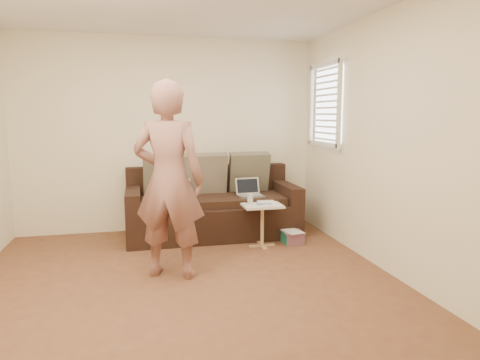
% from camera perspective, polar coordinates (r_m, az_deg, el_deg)
% --- Properties ---
extents(floor, '(4.50, 4.50, 0.00)m').
position_cam_1_polar(floor, '(3.98, -6.79, -14.58)').
color(floor, brown).
rests_on(floor, ground).
extents(wall_back, '(4.00, 0.00, 4.00)m').
position_cam_1_polar(wall_back, '(5.91, -9.54, 5.93)').
color(wall_back, beige).
rests_on(wall_back, ground).
extents(wall_front, '(4.00, 0.00, 4.00)m').
position_cam_1_polar(wall_front, '(1.47, 2.45, -1.76)').
color(wall_front, beige).
rests_on(wall_front, ground).
extents(wall_right, '(0.00, 4.50, 4.50)m').
position_cam_1_polar(wall_right, '(4.37, 20.03, 4.62)').
color(wall_right, beige).
rests_on(wall_right, ground).
extents(window_blinds, '(0.12, 0.88, 1.08)m').
position_cam_1_polar(window_blinds, '(5.65, 11.35, 9.82)').
color(window_blinds, white).
rests_on(window_blinds, wall_right).
extents(sofa, '(2.20, 0.95, 0.85)m').
position_cam_1_polar(sofa, '(5.61, -3.65, -3.13)').
color(sofa, black).
rests_on(sofa, ground).
extents(pillow_left, '(0.55, 0.29, 0.57)m').
position_cam_1_polar(pillow_left, '(5.69, -10.02, 0.66)').
color(pillow_left, brown).
rests_on(pillow_left, sofa).
extents(pillow_mid, '(0.55, 0.27, 0.57)m').
position_cam_1_polar(pillow_mid, '(5.74, -4.52, 0.83)').
color(pillow_mid, brown).
rests_on(pillow_mid, sofa).
extents(pillow_right, '(0.55, 0.28, 0.57)m').
position_cam_1_polar(pillow_right, '(5.89, 1.20, 1.06)').
color(pillow_right, brown).
rests_on(pillow_right, sofa).
extents(laptop_silver, '(0.35, 0.26, 0.22)m').
position_cam_1_polar(laptop_silver, '(5.57, 1.45, -2.21)').
color(laptop_silver, '#B7BABC').
rests_on(laptop_silver, sofa).
extents(laptop_white, '(0.38, 0.31, 0.25)m').
position_cam_1_polar(laptop_white, '(5.41, -7.93, -2.60)').
color(laptop_white, white).
rests_on(laptop_white, sofa).
extents(person, '(0.81, 0.68, 1.90)m').
position_cam_1_polar(person, '(4.14, -9.46, -0.04)').
color(person, '#8E4D52').
rests_on(person, ground).
extents(side_table, '(0.47, 0.33, 0.51)m').
position_cam_1_polar(side_table, '(5.16, 2.97, -6.07)').
color(side_table, silver).
rests_on(side_table, ground).
extents(drinking_glass, '(0.07, 0.07, 0.12)m').
position_cam_1_polar(drinking_glass, '(5.14, 1.36, -2.50)').
color(drinking_glass, silver).
rests_on(drinking_glass, side_table).
extents(scissors, '(0.18, 0.11, 0.02)m').
position_cam_1_polar(scissors, '(5.09, 3.21, -3.22)').
color(scissors, silver).
rests_on(scissors, side_table).
extents(paper_on_table, '(0.25, 0.33, 0.00)m').
position_cam_1_polar(paper_on_table, '(5.21, 3.60, -3.03)').
color(paper_on_table, white).
rests_on(paper_on_table, side_table).
extents(striped_box, '(0.25, 0.25, 0.16)m').
position_cam_1_polar(striped_box, '(5.35, 7.02, -7.58)').
color(striped_box, '#D01F57').
rests_on(striped_box, ground).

